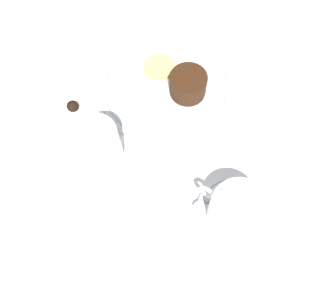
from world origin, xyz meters
TOP-DOWN VIEW (x-y plane):
  - ground_plane at (0.00, 0.00)m, footprint 3.00×3.00m
  - dinner_plate at (-0.02, -0.01)m, footprint 0.27×0.27m
  - saucer at (-0.26, 0.15)m, footprint 0.14×0.14m
  - coffee_cup at (-0.26, 0.15)m, footprint 0.13×0.10m
  - spoon at (-0.22, 0.14)m, footprint 0.07×0.10m
  - wine_glass at (-0.02, 0.19)m, footprint 0.07×0.07m
  - fork at (0.16, 0.01)m, footprint 0.02×0.19m
  - dessert_cake at (-0.06, -0.02)m, footprint 0.07×0.07m
  - pineapple_slice at (0.02, -0.04)m, footprint 0.06×0.06m
  - chocolate_truffle at (0.11, 0.13)m, footprint 0.02×0.02m

SIDE VIEW (x-z plane):
  - ground_plane at x=0.00m, z-range 0.00..0.00m
  - fork at x=0.16m, z-range 0.00..0.01m
  - saucer at x=-0.26m, z-range 0.00..0.01m
  - dinner_plate at x=-0.02m, z-range 0.00..0.02m
  - chocolate_truffle at x=0.11m, z-range 0.00..0.02m
  - spoon at x=-0.22m, z-range 0.01..0.01m
  - pineapple_slice at x=0.02m, z-range 0.01..0.02m
  - dessert_cake at x=-0.06m, z-range 0.01..0.06m
  - coffee_cup at x=-0.26m, z-range 0.01..0.07m
  - wine_glass at x=-0.02m, z-range 0.02..0.16m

